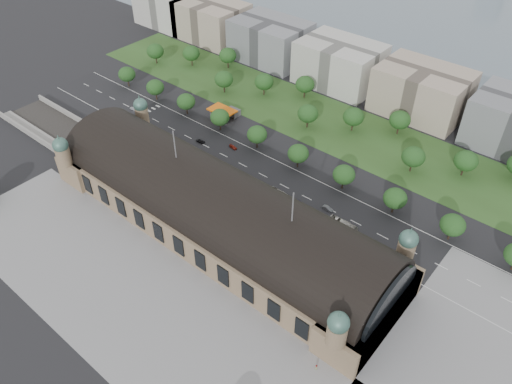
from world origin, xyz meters
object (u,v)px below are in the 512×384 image
Objects in this scene: parked_car_1 at (177,159)px; parked_car_4 at (167,149)px; bus_mid at (281,196)px; traffic_car_5 at (328,208)px; bus_east at (343,225)px; pedestrian_0 at (316,367)px; traffic_car_0 at (111,112)px; petrol_station at (228,111)px; traffic_car_6 at (397,259)px; parked_car_3 at (178,160)px; parked_car_5 at (168,155)px; traffic_car_3 at (233,147)px; parked_car_0 at (150,144)px; traffic_car_2 at (200,141)px; traffic_car_1 at (133,109)px; traffic_car_4 at (297,201)px; parked_car_6 at (186,162)px; bus_west at (262,188)px; parked_car_2 at (190,159)px.

parked_car_1 is 10.45m from parked_car_4.
parked_car_4 is 64.33m from bus_mid.
traffic_car_5 is 1.15× the size of parked_car_4.
pedestrian_0 is (26.82, -57.05, -0.74)m from bus_east.
bus_east is 63.05m from pedestrian_0.
traffic_car_0 is 57.86m from parked_car_1.
parked_car_4 is at bearing 102.60° from traffic_car_5.
traffic_car_6 is at bearing -16.75° from petrol_station.
parked_car_5 reaches higher than parked_car_3.
parked_car_0 is (-32.48, -23.94, 0.03)m from traffic_car_3.
parked_car_0 reaches higher than traffic_car_2.
traffic_car_1 is 0.82× the size of traffic_car_6.
parked_car_6 is (-55.33, -10.83, 0.03)m from traffic_car_4.
traffic_car_1 is 49.16m from traffic_car_2.
traffic_car_0 is at bearing -142.50° from petrol_station.
traffic_car_1 is at bearing 143.00° from traffic_car_0.
bus_west is at bearing 78.51° from parked_car_3.
traffic_car_5 is 72.60m from pedestrian_0.
bus_east reaches higher than traffic_car_6.
parked_car_4 is at bearing 79.78° from traffic_car_0.
parked_car_2 reaches higher than traffic_car_5.
traffic_car_4 is 0.35× the size of bus_mid.
parked_car_0 is at bearing 99.34° from bus_west.
pedestrian_0 reaches higher than traffic_car_1.
parked_car_6 is at bearing -73.29° from petrol_station.
petrol_station reaches higher than traffic_car_1.
parked_car_4 is 54.94m from bus_west.
traffic_car_0 is 1.06× the size of traffic_car_4.
traffic_car_5 reaches higher than traffic_car_0.
traffic_car_0 is 102.13m from bus_west.
bus_mid is (40.47, -14.81, 1.04)m from traffic_car_3.
parked_car_1 is 1.11× the size of parked_car_5.
traffic_car_0 is at bearing -132.22° from parked_car_5.
bus_west is (63.63, 7.96, 0.91)m from parked_car_0.
traffic_car_6 is at bearing 85.14° from traffic_car_0.
traffic_car_3 is 95.40m from traffic_car_6.
bus_east reaches higher than traffic_car_2.
bus_east is at bearing 61.84° from parked_car_5.
traffic_car_2 is 18.02m from parked_car_5.
bus_mid is (-6.25, -2.65, 0.97)m from traffic_car_4.
parked_car_1 is at bearing 44.13° from parked_car_4.
parked_car_2 is at bearing 98.22° from bus_west.
traffic_car_0 reaches higher than parked_car_3.
traffic_car_6 is at bearing 106.75° from pedestrian_0.
parked_car_5 is 0.42× the size of bus_east.
bus_mid reaches higher than traffic_car_1.
traffic_car_6 is at bearing 59.54° from parked_car_5.
petrol_station reaches higher than bus_mid.
traffic_car_2 is 1.19× the size of parked_car_3.
parked_car_3 is (19.90, -0.21, 0.01)m from parked_car_0.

